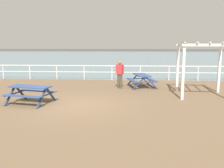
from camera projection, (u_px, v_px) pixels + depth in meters
ground_plane at (76, 107)px, 10.47m from camera, size 30.00×24.00×0.20m
sea_band at (120, 55)px, 62.41m from camera, size 142.00×90.00×0.01m
distant_shoreline at (124, 51)px, 104.77m from camera, size 142.00×6.00×1.80m
seaward_railing at (98, 70)px, 17.97m from camera, size 23.07×0.07×1.08m
picnic_table_near_right at (30, 90)px, 10.63m from camera, size 2.07×1.84×0.80m
picnic_table_mid_centre at (142, 78)px, 14.76m from camera, size 1.86×2.08×0.80m
visitor at (120, 73)px, 14.29m from camera, size 0.50×0.33×1.66m
lattice_pergola at (203, 56)px, 12.04m from camera, size 2.62×2.73×2.70m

